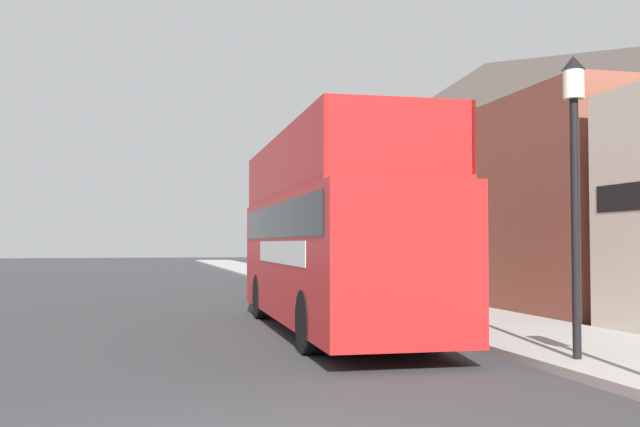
{
  "coord_description": "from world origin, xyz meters",
  "views": [
    {
      "loc": [
        -0.67,
        -6.19,
        1.89
      ],
      "look_at": [
        3.46,
        10.68,
        2.58
      ],
      "focal_mm": 42.0,
      "sensor_mm": 36.0,
      "label": 1
    }
  ],
  "objects_px": {
    "parked_car_ahead_of_bus": "(291,281)",
    "lamp_post_second": "(382,192)",
    "lamp_post_nearest": "(574,149)",
    "tour_bus": "(330,245)"
  },
  "relations": [
    {
      "from": "parked_car_ahead_of_bus",
      "to": "lamp_post_second",
      "type": "distance_m",
      "value": 5.23
    },
    {
      "from": "lamp_post_nearest",
      "to": "parked_car_ahead_of_bus",
      "type": "bearing_deg",
      "value": 97.34
    },
    {
      "from": "parked_car_ahead_of_bus",
      "to": "lamp_post_nearest",
      "type": "relative_size",
      "value": 0.9
    },
    {
      "from": "lamp_post_nearest",
      "to": "lamp_post_second",
      "type": "xyz_separation_m",
      "value": [
        -0.04,
        9.12,
        -0.07
      ]
    },
    {
      "from": "parked_car_ahead_of_bus",
      "to": "lamp_post_nearest",
      "type": "distance_m",
      "value": 13.71
    },
    {
      "from": "parked_car_ahead_of_bus",
      "to": "lamp_post_nearest",
      "type": "bearing_deg",
      "value": -81.64
    },
    {
      "from": "parked_car_ahead_of_bus",
      "to": "lamp_post_second",
      "type": "relative_size",
      "value": 0.92
    },
    {
      "from": "lamp_post_second",
      "to": "parked_car_ahead_of_bus",
      "type": "bearing_deg",
      "value": 111.7
    },
    {
      "from": "tour_bus",
      "to": "lamp_post_second",
      "type": "xyz_separation_m",
      "value": [
        2.42,
        3.72,
        1.41
      ]
    },
    {
      "from": "parked_car_ahead_of_bus",
      "to": "lamp_post_second",
      "type": "xyz_separation_m",
      "value": [
        1.68,
        -4.22,
        2.59
      ]
    }
  ]
}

